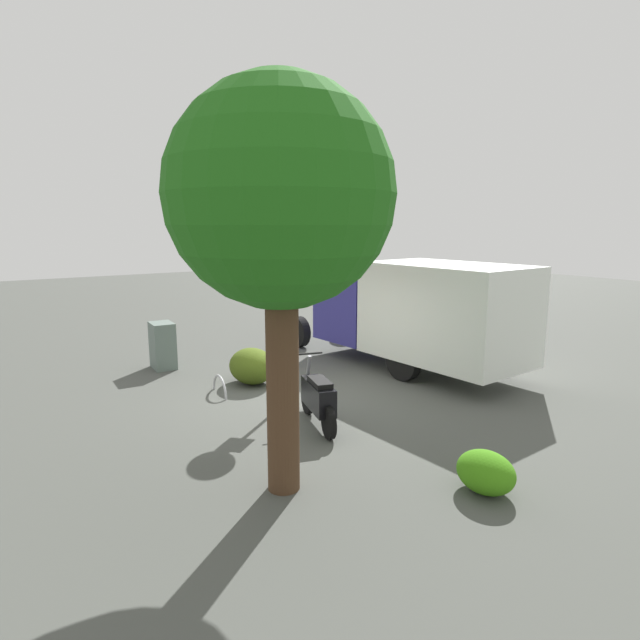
{
  "coord_description": "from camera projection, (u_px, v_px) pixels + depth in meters",
  "views": [
    {
      "loc": [
        -8.54,
        5.49,
        3.55
      ],
      "look_at": [
        0.98,
        -0.98,
        1.43
      ],
      "focal_mm": 29.27,
      "sensor_mm": 36.0,
      "label": 1
    }
  ],
  "objects": [
    {
      "name": "ground_plane",
      "position": [
        307.0,
        401.0,
        10.62
      ],
      "size": [
        60.0,
        60.0,
        0.0
      ],
      "primitive_type": "plane",
      "color": "#4A4D47"
    },
    {
      "name": "box_truck_near",
      "position": [
        413.0,
        308.0,
        12.84
      ],
      "size": [
        7.01,
        2.57,
        2.66
      ],
      "rotation": [
        0.0,
        0.0,
        0.06
      ],
      "color": "black",
      "rests_on": "ground"
    },
    {
      "name": "motorcycle",
      "position": [
        318.0,
        398.0,
        9.23
      ],
      "size": [
        1.77,
        0.75,
        1.2
      ],
      "rotation": [
        0.0,
        0.0,
        -0.28
      ],
      "color": "black",
      "rests_on": "ground"
    },
    {
      "name": "stop_sign",
      "position": [
        287.0,
        307.0,
        10.26
      ],
      "size": [
        0.71,
        0.33,
        2.92
      ],
      "color": "#9E9EA3",
      "rests_on": "ground"
    },
    {
      "name": "street_tree",
      "position": [
        280.0,
        199.0,
        6.42
      ],
      "size": [
        2.86,
        2.86,
        5.34
      ],
      "color": "#47301E",
      "rests_on": "ground"
    },
    {
      "name": "utility_cabinet",
      "position": [
        163.0,
        346.0,
        12.97
      ],
      "size": [
        0.74,
        0.56,
        1.16
      ],
      "primitive_type": "cube",
      "rotation": [
        0.0,
        0.0,
        -0.06
      ],
      "color": "slate",
      "rests_on": "ground"
    },
    {
      "name": "bike_rack_hoop",
      "position": [
        220.0,
        394.0,
        11.05
      ],
      "size": [
        0.85,
        0.13,
        0.85
      ],
      "primitive_type": "torus",
      "rotation": [
        1.57,
        0.0,
        -0.09
      ],
      "color": "#B7B7BC",
      "rests_on": "ground"
    },
    {
      "name": "shrub_near_sign",
      "position": [
        252.0,
        366.0,
        11.74
      ],
      "size": [
        1.19,
        0.97,
        0.81
      ],
      "primitive_type": "ellipsoid",
      "color": "#445917",
      "rests_on": "ground"
    },
    {
      "name": "shrub_mid_verge",
      "position": [
        486.0,
        472.0,
        6.97
      ],
      "size": [
        0.83,
        0.68,
        0.56
      ],
      "primitive_type": "ellipsoid",
      "color": "#3E8614",
      "rests_on": "ground"
    }
  ]
}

